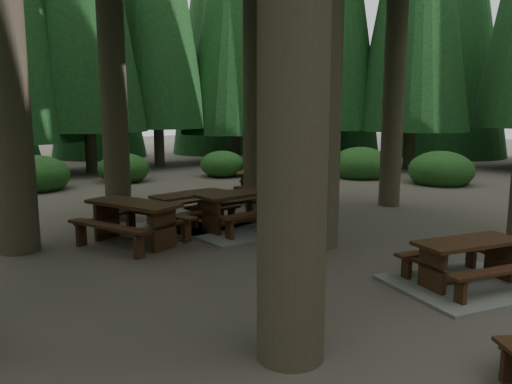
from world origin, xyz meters
TOP-DOWN VIEW (x-y plane):
  - ground at (0.00, 0.00)m, footprint 80.00×80.00m
  - picnic_table_a at (0.92, -3.01)m, footprint 2.63×2.35m
  - picnic_table_b at (-2.17, 2.58)m, footprint 2.26×2.50m
  - picnic_table_c at (0.32, 2.25)m, footprint 2.69×2.24m
  - picnic_table_d at (3.20, 4.74)m, footprint 2.52×2.51m
  - picnic_table_f at (-0.43, 3.24)m, footprint 2.53×2.15m
  - shrub_ring at (0.70, 0.75)m, footprint 23.86×24.64m

SIDE VIEW (x-z plane):
  - ground at x=0.00m, z-range 0.00..0.00m
  - picnic_table_a at x=0.92m, z-range -0.12..0.63m
  - picnic_table_f at x=-0.43m, z-range -0.13..0.68m
  - picnic_table_c at x=0.32m, z-range -0.13..0.76m
  - shrub_ring at x=0.70m, z-range -0.35..1.15m
  - picnic_table_d at x=3.20m, z-range 0.14..0.99m
  - picnic_table_b at x=-2.17m, z-range 0.15..1.04m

